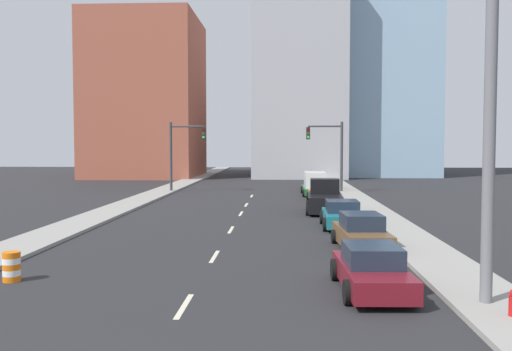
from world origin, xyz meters
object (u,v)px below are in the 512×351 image
at_px(sedan_maroon, 372,270).
at_px(sedan_teal, 342,215).
at_px(sedan_brown, 361,233).
at_px(traffic_signal_right, 332,148).
at_px(traffic_signal_left, 180,148).
at_px(sedan_orange, 321,193).
at_px(sedan_red, 316,182).
at_px(pickup_truck_black, 325,199).
at_px(utility_pole_right_near, 490,115).
at_px(traffic_barrel, 12,267).
at_px(box_truck_green, 315,184).

xyz_separation_m(sedan_maroon, sedan_teal, (0.45, 13.06, 0.02)).
bearing_deg(sedan_teal, sedan_brown, -88.00).
xyz_separation_m(traffic_signal_right, sedan_maroon, (-1.72, -34.61, -3.40)).
distance_m(traffic_signal_left, traffic_signal_right, 13.75).
bearing_deg(sedan_orange, sedan_maroon, -92.24).
height_order(sedan_brown, sedan_teal, sedan_brown).
bearing_deg(sedan_brown, sedan_red, 86.84).
bearing_deg(sedan_orange, pickup_truck_black, -93.49).
distance_m(traffic_signal_right, sedan_orange, 8.88).
bearing_deg(utility_pole_right_near, traffic_signal_left, 112.29).
xyz_separation_m(traffic_barrel, sedan_maroon, (11.32, -0.72, 0.17)).
bearing_deg(traffic_signal_right, utility_pole_right_near, -88.30).
relative_size(pickup_truck_black, box_truck_green, 0.90).
bearing_deg(sedan_teal, sedan_orange, 91.36).
distance_m(traffic_signal_left, pickup_truck_black, 19.40).
height_order(traffic_barrel, pickup_truck_black, pickup_truck_black).
relative_size(traffic_signal_left, pickup_truck_black, 1.20).
relative_size(utility_pole_right_near, sedan_orange, 2.33).
distance_m(traffic_signal_left, utility_pole_right_near, 39.10).
height_order(sedan_maroon, sedan_teal, sedan_teal).
bearing_deg(traffic_signal_left, traffic_barrel, -88.79).
bearing_deg(sedan_teal, utility_pole_right_near, -80.43).
height_order(utility_pole_right_near, sedan_teal, utility_pole_right_near).
distance_m(traffic_signal_left, sedan_red, 13.89).
bearing_deg(sedan_red, traffic_barrel, -106.88).
relative_size(utility_pole_right_near, traffic_barrel, 10.60).
height_order(traffic_barrel, sedan_maroon, sedan_maroon).
relative_size(traffic_signal_left, sedan_brown, 1.32).
bearing_deg(sedan_maroon, traffic_barrel, 174.21).
height_order(traffic_signal_right, utility_pole_right_near, utility_pole_right_near).
bearing_deg(sedan_teal, traffic_signal_left, 120.53).
relative_size(traffic_signal_left, sedan_teal, 1.45).
bearing_deg(traffic_signal_left, traffic_signal_right, 0.00).
xyz_separation_m(pickup_truck_black, sedan_orange, (0.21, 6.79, -0.21)).
xyz_separation_m(traffic_barrel, sedan_orange, (11.55, 25.82, 0.17)).
bearing_deg(sedan_red, traffic_signal_right, -76.16).
xyz_separation_m(traffic_signal_left, utility_pole_right_near, (14.83, -36.16, 1.11)).
distance_m(utility_pole_right_near, box_truck_green, 34.04).
bearing_deg(box_truck_green, traffic_signal_right, 55.91).
distance_m(traffic_barrel, box_truck_green, 33.39).
relative_size(sedan_brown, sedan_red, 1.11).
distance_m(traffic_barrel, sedan_teal, 17.05).
xyz_separation_m(utility_pole_right_near, sedan_red, (-2.20, 40.82, -4.53)).
distance_m(sedan_teal, sedan_orange, 13.48).
height_order(utility_pole_right_near, sedan_maroon, utility_pole_right_near).
relative_size(traffic_barrel, pickup_truck_black, 0.18).
bearing_deg(pickup_truck_black, utility_pole_right_near, -79.89).
relative_size(sedan_maroon, sedan_teal, 1.05).
height_order(traffic_signal_left, sedan_red, traffic_signal_left).
distance_m(pickup_truck_black, box_truck_green, 12.36).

